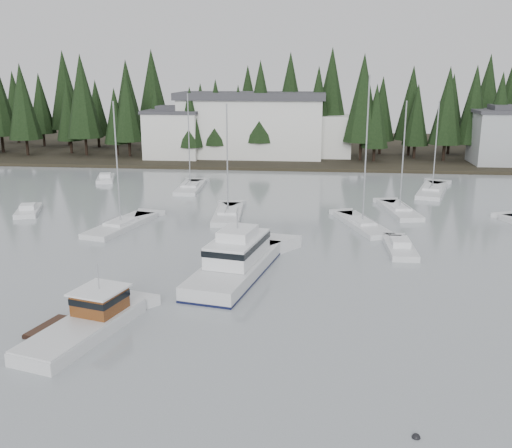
{
  "coord_description": "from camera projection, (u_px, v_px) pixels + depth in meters",
  "views": [
    {
      "loc": [
        6.2,
        -16.21,
        14.63
      ],
      "look_at": [
        1.41,
        29.06,
        2.5
      ],
      "focal_mm": 40.0,
      "sensor_mm": 36.0,
      "label": 1
    }
  ],
  "objects": [
    {
      "name": "far_shore_land",
      "position": [
        285.0,
        149.0,
        113.18
      ],
      "size": [
        240.0,
        54.0,
        1.0
      ],
      "primitive_type": "cube",
      "color": "black",
      "rests_on": "ground"
    },
    {
      "name": "conifer_treeline",
      "position": [
        281.0,
        156.0,
        102.61
      ],
      "size": [
        200.0,
        22.0,
        20.0
      ],
      "primitive_type": null,
      "color": "black",
      "rests_on": "ground"
    },
    {
      "name": "house_west",
      "position": [
        173.0,
        133.0,
        96.52
      ],
      "size": [
        9.54,
        7.42,
        8.75
      ],
      "color": "silver",
      "rests_on": "ground"
    },
    {
      "name": "house_east_a",
      "position": [
        506.0,
        136.0,
        90.0
      ],
      "size": [
        10.6,
        8.48,
        9.25
      ],
      "color": "#999EA0",
      "rests_on": "ground"
    },
    {
      "name": "harbor_inn",
      "position": [
        263.0,
        126.0,
        97.91
      ],
      "size": [
        29.5,
        11.5,
        10.9
      ],
      "color": "silver",
      "rests_on": "ground"
    },
    {
      "name": "lobster_boat_brown",
      "position": [
        86.0,
        325.0,
        32.96
      ],
      "size": [
        5.88,
        9.22,
        4.33
      ],
      "rotation": [
        0.0,
        0.0,
        1.31
      ],
      "color": "silver",
      "rests_on": "ground"
    },
    {
      "name": "cabin_cruiser_center",
      "position": [
        236.0,
        264.0,
        42.5
      ],
      "size": [
        6.22,
        12.91,
        5.33
      ],
      "rotation": [
        0.0,
        0.0,
        1.37
      ],
      "color": "silver",
      "rests_on": "ground"
    },
    {
      "name": "sailboat_1",
      "position": [
        190.0,
        189.0,
        73.68
      ],
      "size": [
        3.16,
        9.11,
        12.66
      ],
      "rotation": [
        0.0,
        0.0,
        1.61
      ],
      "color": "silver",
      "rests_on": "ground"
    },
    {
      "name": "sailboat_3",
      "position": [
        399.0,
        212.0,
        61.42
      ],
      "size": [
        4.06,
        8.89,
        12.38
      ],
      "rotation": [
        0.0,
        0.0,
        1.74
      ],
      "color": "silver",
      "rests_on": "ground"
    },
    {
      "name": "sailboat_4",
      "position": [
        432.0,
        192.0,
        71.9
      ],
      "size": [
        5.86,
        11.16,
        11.85
      ],
      "rotation": [
        0.0,
        0.0,
        1.28
      ],
      "color": "silver",
      "rests_on": "ground"
    },
    {
      "name": "sailboat_7",
      "position": [
        228.0,
        216.0,
        59.82
      ],
      "size": [
        3.37,
        9.31,
        12.16
      ],
      "rotation": [
        0.0,
        0.0,
        1.64
      ],
      "color": "silver",
      "rests_on": "ground"
    },
    {
      "name": "sailboat_8",
      "position": [
        121.0,
        227.0,
        55.44
      ],
      "size": [
        4.91,
        9.97,
        12.62
      ],
      "rotation": [
        0.0,
        0.0,
        1.33
      ],
      "color": "silver",
      "rests_on": "ground"
    },
    {
      "name": "sailboat_9",
      "position": [
        362.0,
        226.0,
        55.76
      ],
      "size": [
        5.42,
        9.71,
        14.97
      ],
      "rotation": [
        0.0,
        0.0,
        1.9
      ],
      "color": "silver",
      "rests_on": "ground"
    },
    {
      "name": "runabout_1",
      "position": [
        400.0,
        249.0,
        48.3
      ],
      "size": [
        2.34,
        6.41,
        1.42
      ],
      "rotation": [
        0.0,
        0.0,
        1.59
      ],
      "color": "silver",
      "rests_on": "ground"
    },
    {
      "name": "runabout_3",
      "position": [
        105.0,
        180.0,
        79.54
      ],
      "size": [
        3.66,
        5.85,
        1.42
      ],
      "rotation": [
        0.0,
        0.0,
        1.86
      ],
      "color": "silver",
      "rests_on": "ground"
    },
    {
      "name": "runabout_4",
      "position": [
        28.0,
        212.0,
        61.03
      ],
      "size": [
        3.77,
        5.67,
        1.42
      ],
      "rotation": [
        0.0,
        0.0,
        1.9
      ],
      "color": "silver",
      "rests_on": "ground"
    },
    {
      "name": "mooring_buoy_dark",
      "position": [
        416.0,
        438.0,
        23.58
      ],
      "size": [
        0.37,
        0.37,
        0.37
      ],
      "primitive_type": "sphere",
      "color": "black",
      "rests_on": "ground"
    }
  ]
}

